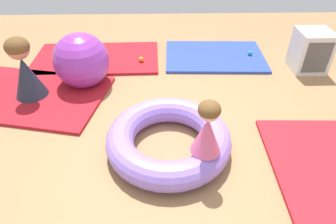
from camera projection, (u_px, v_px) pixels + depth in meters
name	position (u px, v px, depth m)	size (l,w,h in m)	color
ground_plane	(171.00, 150.00, 2.90)	(8.00, 8.00, 0.00)	#9E7549
gym_mat_center_rear	(97.00, 58.00, 4.44)	(1.85, 1.02, 0.04)	#B21923
gym_mat_near_right	(215.00, 56.00, 4.49)	(1.48, 1.02, 0.04)	#2D47B7
gym_mat_near_left	(33.00, 96.00, 3.63)	(1.72, 1.15, 0.04)	#B21923
inflatable_cushion	(169.00, 139.00, 2.83)	(1.21, 1.21, 0.27)	#9975EA
child_in_pink	(207.00, 128.00, 2.37)	(0.27, 0.27, 0.51)	#E5608E
adult_seated	(24.00, 69.00, 3.39)	(0.48, 0.48, 0.74)	#232D3D
play_ball_orange	(141.00, 59.00, 4.28)	(0.08, 0.08, 0.08)	orange
play_ball_blue	(68.00, 79.00, 3.81)	(0.10, 0.10, 0.10)	blue
play_ball_teal	(250.00, 53.00, 4.45)	(0.07, 0.07, 0.07)	teal
play_ball_pink	(95.00, 53.00, 4.45)	(0.06, 0.06, 0.06)	pink
exercise_ball_large	(81.00, 61.00, 3.67)	(0.69, 0.69, 0.69)	purple
storage_cube	(311.00, 52.00, 4.02)	(0.44, 0.44, 0.56)	silver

